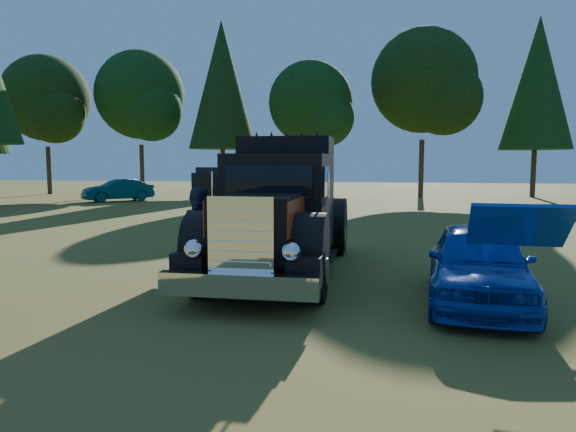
# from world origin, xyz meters

# --- Properties ---
(ground) EXTENTS (120.00, 120.00, 0.00)m
(ground) POSITION_xyz_m (0.00, 0.00, 0.00)
(ground) COLOR #324D16
(ground) RESTS_ON ground
(treeline) EXTENTS (72.10, 24.04, 13.84)m
(treeline) POSITION_xyz_m (-2.56, 27.41, 7.70)
(treeline) COLOR #2D2116
(treeline) RESTS_ON ground
(diamond_t_truck) EXTENTS (3.30, 7.16, 3.00)m
(diamond_t_truck) POSITION_xyz_m (-1.09, 2.55, 1.28)
(diamond_t_truck) COLOR black
(diamond_t_truck) RESTS_ON ground
(hotrod_coupe) EXTENTS (2.07, 4.33, 1.89)m
(hotrod_coupe) POSITION_xyz_m (2.71, 0.89, 0.70)
(hotrod_coupe) COLOR navy
(hotrod_coupe) RESTS_ON ground
(spectator_near) EXTENTS (0.60, 0.75, 1.80)m
(spectator_near) POSITION_xyz_m (-2.59, 2.67, 0.90)
(spectator_near) COLOR #20314C
(spectator_near) RESTS_ON ground
(spectator_far) EXTENTS (0.90, 1.06, 1.91)m
(spectator_far) POSITION_xyz_m (-2.68, 2.07, 0.96)
(spectator_far) COLOR #22234F
(spectator_far) RESTS_ON ground
(distant_teal_car) EXTENTS (4.14, 4.11, 1.42)m
(distant_teal_car) POSITION_xyz_m (-15.57, 22.50, 0.71)
(distant_teal_car) COLOR #093A39
(distant_teal_car) RESTS_ON ground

